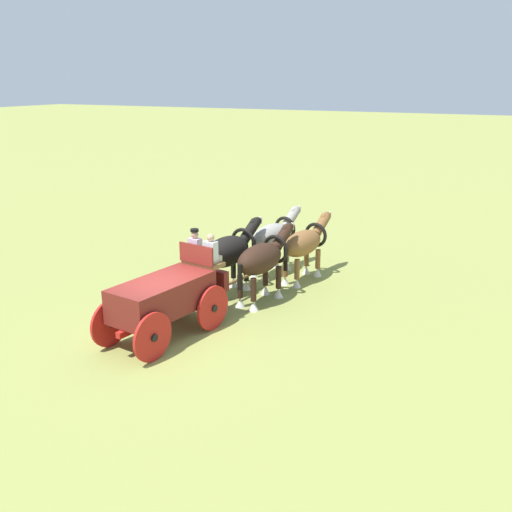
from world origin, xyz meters
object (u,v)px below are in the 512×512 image
Objects in this scene: show_wagon at (167,295)px; draft_horse_rear_off at (262,260)px; draft_horse_lead_near at (273,237)px; draft_horse_lead_off at (305,244)px; draft_horse_rear_near at (229,252)px.

draft_horse_rear_off is at bearing -18.58° from show_wagon.
draft_horse_lead_near is (2.78, 0.90, -0.04)m from draft_horse_rear_off.
show_wagon is at bearing 177.45° from draft_horse_lead_near.
draft_horse_lead_off is at bearing -98.49° from draft_horse_lead_near.
draft_horse_lead_near is 1.30m from draft_horse_lead_off.
draft_horse_rear_near is 1.00× the size of draft_horse_rear_off.
draft_horse_lead_near is (6.29, -0.28, 0.18)m from show_wagon.
draft_horse_rear_near reaches higher than draft_horse_rear_off.
show_wagon is at bearing 161.42° from draft_horse_rear_off.
draft_horse_lead_off is (2.40, -1.67, -0.11)m from draft_horse_rear_near.
draft_horse_rear_off is (-0.18, -1.29, -0.02)m from draft_horse_rear_near.
draft_horse_rear_near is at bearing 81.86° from draft_horse_rear_off.
show_wagon is 1.93× the size of draft_horse_lead_off.
draft_horse_lead_off is at bearing -8.47° from draft_horse_rear_off.
show_wagon is 1.96× the size of draft_horse_rear_near.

